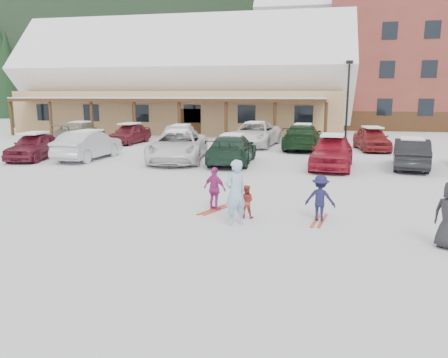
% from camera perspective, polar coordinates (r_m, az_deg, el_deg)
% --- Properties ---
extents(ground, '(160.00, 160.00, 0.00)m').
position_cam_1_polar(ground, '(11.92, -2.39, -5.58)').
color(ground, silver).
rests_on(ground, ground).
extents(forested_hillside, '(300.00, 70.00, 38.00)m').
position_cam_1_polar(forested_hillside, '(97.36, 10.43, 20.18)').
color(forested_hillside, black).
rests_on(forested_hillside, ground).
extents(day_lodge, '(29.12, 12.50, 10.38)m').
position_cam_1_polar(day_lodge, '(40.77, -5.33, 11.83)').
color(day_lodge, tan).
rests_on(day_lodge, ground).
extents(alpine_hotel, '(31.48, 14.01, 21.48)m').
position_cam_1_polar(alpine_hotel, '(50.66, 25.68, 15.99)').
color(alpine_hotel, brown).
rests_on(alpine_hotel, ground).
extents(lamp_post, '(0.50, 0.25, 5.79)m').
position_cam_1_polar(lamp_post, '(34.38, 15.86, 10.51)').
color(lamp_post, black).
rests_on(lamp_post, ground).
extents(conifer_0, '(4.40, 4.40, 10.20)m').
position_cam_1_polar(conifer_0, '(50.20, -24.05, 12.79)').
color(conifer_0, black).
rests_on(conifer_0, ground).
extents(conifer_2, '(5.28, 5.28, 12.24)m').
position_cam_1_polar(conifer_2, '(62.47, -20.70, 13.57)').
color(conifer_2, black).
rests_on(conifer_2, ground).
extents(conifer_3, '(3.96, 3.96, 9.18)m').
position_cam_1_polar(conifer_3, '(55.19, 15.29, 12.52)').
color(conifer_3, black).
rests_on(conifer_3, ground).
extents(adult_skier, '(0.76, 0.74, 1.75)m').
position_cam_1_polar(adult_skier, '(11.41, 1.49, -1.79)').
color(adult_skier, '#9BC4DD').
rests_on(adult_skier, ground).
extents(toddler_red, '(0.47, 0.37, 0.93)m').
position_cam_1_polar(toddler_red, '(12.18, 2.89, -2.95)').
color(toddler_red, '#A8312E').
rests_on(toddler_red, ground).
extents(child_navy, '(0.89, 0.60, 1.27)m').
position_cam_1_polar(child_navy, '(12.09, 12.45, -2.49)').
color(child_navy, '#18173F').
rests_on(child_navy, ground).
extents(skis_child_navy, '(0.43, 1.41, 0.03)m').
position_cam_1_polar(skis_child_navy, '(12.24, 12.33, -5.30)').
color(skis_child_navy, red).
rests_on(skis_child_navy, ground).
extents(child_magenta, '(0.83, 0.60, 1.31)m').
position_cam_1_polar(child_magenta, '(12.88, -1.21, -1.30)').
color(child_magenta, '#AC2C80').
rests_on(child_magenta, ground).
extents(skis_child_magenta, '(0.75, 1.36, 0.03)m').
position_cam_1_polar(skis_child_magenta, '(13.03, -1.20, -4.04)').
color(skis_child_magenta, red).
rests_on(skis_child_magenta, ground).
extents(parked_car_0, '(2.16, 4.28, 1.40)m').
position_cam_1_polar(parked_car_0, '(25.00, -23.51, 3.96)').
color(parked_car_0, maroon).
rests_on(parked_car_0, ground).
extents(parked_car_1, '(1.79, 4.63, 1.50)m').
position_cam_1_polar(parked_car_1, '(24.05, -17.31, 4.26)').
color(parked_car_1, '#B7B9BC').
rests_on(parked_car_1, ground).
extents(parked_car_2, '(3.37, 5.93, 1.56)m').
position_cam_1_polar(parked_car_2, '(22.44, -6.03, 4.31)').
color(parked_car_2, white).
rests_on(parked_car_2, ground).
extents(parked_car_3, '(2.12, 4.97, 1.43)m').
position_cam_1_polar(parked_car_3, '(21.57, 1.08, 3.92)').
color(parked_car_3, '#1C3828').
rests_on(parked_car_3, ground).
extents(parked_car_4, '(2.30, 4.72, 1.55)m').
position_cam_1_polar(parked_car_4, '(20.83, 13.91, 3.50)').
color(parked_car_4, '#A71A2E').
rests_on(parked_car_4, ground).
extents(parked_car_5, '(2.10, 4.39, 1.39)m').
position_cam_1_polar(parked_car_5, '(21.89, 23.22, 3.07)').
color(parked_car_5, black).
rests_on(parked_car_5, ground).
extents(parked_car_7, '(2.63, 5.32, 1.49)m').
position_cam_1_polar(parked_car_7, '(31.86, -18.25, 5.76)').
color(parked_car_7, gray).
rests_on(parked_car_7, ground).
extents(parked_car_8, '(1.97, 4.19, 1.39)m').
position_cam_1_polar(parked_car_8, '(31.00, -12.23, 5.83)').
color(parked_car_8, maroon).
rests_on(parked_car_8, ground).
extents(parked_car_9, '(1.80, 4.32, 1.39)m').
position_cam_1_polar(parked_car_9, '(28.84, -5.65, 5.66)').
color(parked_car_9, '#9C9CA0').
rests_on(parked_car_9, ground).
extents(parked_car_10, '(3.25, 5.93, 1.57)m').
position_cam_1_polar(parked_car_10, '(28.74, 4.04, 5.85)').
color(parked_car_10, white).
rests_on(parked_car_10, ground).
extents(parked_car_11, '(2.47, 5.48, 1.56)m').
position_cam_1_polar(parked_car_11, '(27.53, 10.22, 5.45)').
color(parked_car_11, '#153319').
rests_on(parked_car_11, ground).
extents(parked_car_12, '(2.15, 4.32, 1.42)m').
position_cam_1_polar(parked_car_12, '(28.07, 18.74, 5.00)').
color(parked_car_12, maroon).
rests_on(parked_car_12, ground).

